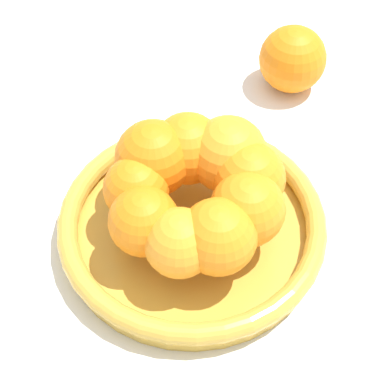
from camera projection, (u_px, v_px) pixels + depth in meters
ground_plane at (192, 235)px, 0.67m from camera, size 4.00×4.00×0.00m
fruit_bowl at (192, 225)px, 0.66m from camera, size 0.27×0.27×0.04m
orange_pile at (197, 187)px, 0.62m from camera, size 0.18×0.19×0.08m
stray_orange at (293, 59)px, 0.79m from camera, size 0.08×0.08×0.08m
napkin_folded at (5, 98)px, 0.80m from camera, size 0.15×0.15×0.01m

